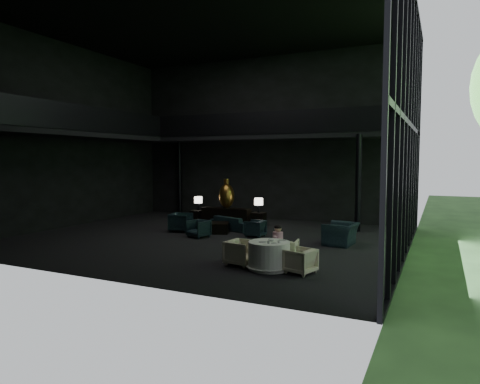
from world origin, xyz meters
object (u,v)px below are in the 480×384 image
at_px(table_lamp_left, 198,200).
at_px(dining_chair_west, 241,252).
at_px(table_lamp_right, 259,202).
at_px(coffee_table, 217,228).
at_px(lounge_armchair_east, 255,228).
at_px(sofa, 232,221).
at_px(child, 278,236).
at_px(side_table_right, 259,219).
at_px(dining_table, 269,257).
at_px(console, 226,216).
at_px(lounge_armchair_south, 198,228).
at_px(side_table_left, 197,216).
at_px(dining_chair_north, 286,250).
at_px(bronze_urn, 227,195).
at_px(dining_chair_east, 300,261).
at_px(window_armchair, 341,229).
at_px(lounge_armchair_west, 181,221).

height_order(table_lamp_left, dining_chair_west, table_lamp_left).
relative_size(table_lamp_left, table_lamp_right, 1.00).
bearing_deg(coffee_table, dining_chair_west, -54.49).
bearing_deg(lounge_armchair_east, table_lamp_right, -158.69).
height_order(sofa, child, child).
distance_m(side_table_right, dining_chair_west, 7.08).
relative_size(side_table_right, dining_table, 0.48).
relative_size(sofa, dining_chair_west, 2.43).
bearing_deg(coffee_table, side_table_right, 69.86).
bearing_deg(console, lounge_armchair_south, -80.37).
distance_m(side_table_left, table_lamp_left, 0.75).
bearing_deg(dining_chair_west, dining_table, -88.74).
xyz_separation_m(side_table_right, dining_chair_north, (3.24, -5.69, 0.01)).
xyz_separation_m(bronze_urn, sofa, (0.97, -1.39, -0.95)).
distance_m(side_table_left, side_table_right, 3.20).
height_order(table_lamp_right, dining_chair_east, table_lamp_right).
distance_m(side_table_right, dining_chair_east, 7.94).
height_order(sofa, dining_chair_east, sofa).
bearing_deg(console, table_lamp_left, 172.25).
distance_m(window_armchair, coffee_table, 5.08).
height_order(bronze_urn, dining_chair_east, bronze_urn).
bearing_deg(table_lamp_left, dining_chair_west, -51.41).
bearing_deg(side_table_right, table_lamp_left, 177.15).
bearing_deg(side_table_left, lounge_armchair_west, -72.21).
relative_size(side_table_left, window_armchair, 0.42).
bearing_deg(side_table_right, window_armchair, -32.42).
height_order(table_lamp_left, dining_chair_north, table_lamp_left).
distance_m(table_lamp_left, lounge_armchair_south, 4.32).
distance_m(lounge_armchair_west, dining_chair_west, 6.14).
height_order(side_table_left, side_table_right, side_table_right).
height_order(sofa, dining_table, dining_table).
bearing_deg(bronze_urn, dining_chair_north, -49.65).
height_order(table_lamp_right, window_armchair, table_lamp_right).
bearing_deg(side_table_left, dining_table, -46.86).
relative_size(sofa, dining_chair_east, 2.80).
bearing_deg(dining_chair_west, lounge_armchair_east, 25.06).
relative_size(console, side_table_right, 3.83).
bearing_deg(side_table_right, console, -177.91).
relative_size(console, side_table_left, 4.27).
height_order(coffee_table, dining_chair_west, dining_chair_west).
bearing_deg(lounge_armchair_east, lounge_armchair_south, -59.75).
bearing_deg(dining_chair_east, dining_chair_west, -77.96).
height_order(lounge_armchair_west, dining_chair_east, lounge_armchair_west).
bearing_deg(window_armchair, child, -14.13).
relative_size(window_armchair, child, 2.03).
xyz_separation_m(lounge_armchair_west, dining_table, (5.50, -4.12, -0.12)).
xyz_separation_m(dining_chair_east, child, (-0.96, 0.93, 0.43)).
relative_size(sofa, dining_table, 1.46).
relative_size(side_table_right, lounge_armchair_east, 0.96).
xyz_separation_m(lounge_armchair_south, dining_chair_east, (5.05, -3.33, -0.01)).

